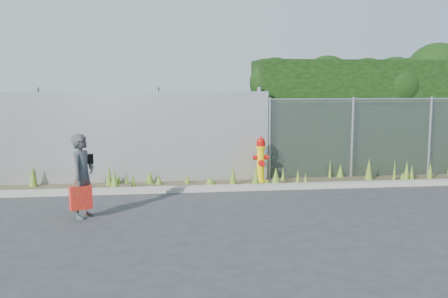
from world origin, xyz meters
TOP-DOWN VIEW (x-y plane):
  - ground at (0.00, 0.00)m, footprint 80.00×80.00m
  - curb at (0.00, 1.80)m, footprint 16.00×0.22m
  - weed_strip at (1.08, 2.44)m, footprint 16.00×1.26m
  - corrugated_fence at (-3.25, 3.01)m, footprint 8.50×0.21m
  - chainlink_fence at (4.25, 3.00)m, footprint 6.50×0.07m
  - hedge at (4.64, 4.02)m, footprint 7.48×2.03m
  - fire_hydrant at (0.75, 2.59)m, footprint 0.38×0.34m
  - woman at (-3.03, -0.11)m, footprint 0.54×0.65m
  - red_tote_bag at (-3.06, -0.25)m, footprint 0.38×0.14m
  - black_shoulder_bag at (-2.98, 0.07)m, footprint 0.24×0.10m

SIDE VIEW (x-z plane):
  - ground at x=0.00m, z-range 0.00..0.00m
  - curb at x=0.00m, z-range 0.00..0.12m
  - weed_strip at x=1.08m, z-range -0.13..0.41m
  - red_tote_bag at x=-3.06m, z-range 0.15..0.65m
  - fire_hydrant at x=0.75m, z-range -0.02..1.11m
  - woman at x=-3.03m, z-range 0.00..1.51m
  - chainlink_fence at x=4.25m, z-range 0.01..2.06m
  - black_shoulder_bag at x=-2.98m, z-range 0.95..1.13m
  - corrugated_fence at x=-3.25m, z-range -0.05..2.25m
  - hedge at x=4.64m, z-range 0.17..3.69m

